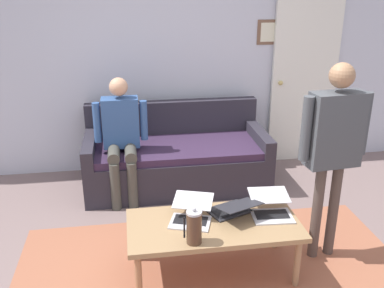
% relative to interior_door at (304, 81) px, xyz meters
% --- Properties ---
extents(ground_plane, '(7.68, 7.68, 0.00)m').
position_rel_interior_door_xyz_m(ground_plane, '(1.63, 2.11, -1.02)').
color(ground_plane, slate).
extents(area_rug, '(3.15, 1.91, 0.01)m').
position_rel_interior_door_xyz_m(area_rug, '(1.55, 2.24, -1.02)').
color(area_rug, '#9F5D42').
rests_on(area_rug, ground_plane).
extents(back_wall, '(7.04, 0.11, 2.70)m').
position_rel_interior_door_xyz_m(back_wall, '(1.63, -0.09, 0.33)').
color(back_wall, silver).
rests_on(back_wall, ground_plane).
extents(interior_door, '(0.82, 0.09, 2.05)m').
position_rel_interior_door_xyz_m(interior_door, '(0.00, 0.00, 0.00)').
color(interior_door, white).
rests_on(interior_door, ground_plane).
extents(couch, '(1.99, 0.92, 0.88)m').
position_rel_interior_door_xyz_m(couch, '(1.65, 0.48, -0.72)').
color(couch, '#2B2832').
rests_on(couch, ground_plane).
extents(coffee_table, '(1.33, 0.64, 0.45)m').
position_rel_interior_door_xyz_m(coffee_table, '(1.55, 2.14, -0.62)').
color(coffee_table, '#9D7A52').
rests_on(coffee_table, ground_plane).
extents(laptop_left, '(0.41, 0.44, 0.15)m').
position_rel_interior_door_xyz_m(laptop_left, '(1.72, 2.06, -0.53)').
color(laptop_left, silver).
rests_on(laptop_left, coffee_table).
extents(laptop_center, '(0.34, 0.39, 0.14)m').
position_rel_interior_door_xyz_m(laptop_center, '(1.08, 2.07, -0.53)').
color(laptop_center, silver).
rests_on(laptop_center, coffee_table).
extents(laptop_right, '(0.43, 0.45, 0.14)m').
position_rel_interior_door_xyz_m(laptop_right, '(1.38, 2.02, -0.53)').
color(laptop_right, '#28282D').
rests_on(laptop_right, coffee_table).
extents(french_press, '(0.13, 0.11, 0.28)m').
position_rel_interior_door_xyz_m(french_press, '(1.74, 2.37, -0.45)').
color(french_press, '#4C3323').
rests_on(french_press, coffee_table).
extents(person_standing, '(0.58, 0.22, 1.64)m').
position_rel_interior_door_xyz_m(person_standing, '(0.60, 2.04, 0.03)').
color(person_standing, '#50433C').
rests_on(person_standing, ground_plane).
extents(person_seated, '(0.55, 0.51, 1.28)m').
position_rel_interior_door_xyz_m(person_seated, '(2.24, 0.71, -0.30)').
color(person_seated, '#46463E').
rests_on(person_seated, ground_plane).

